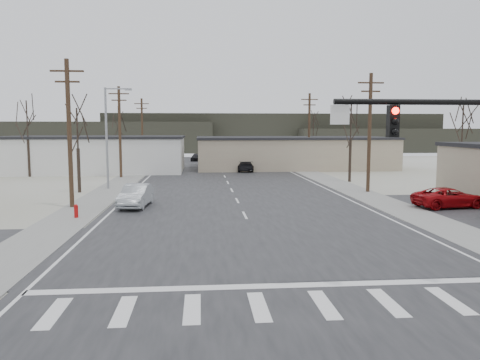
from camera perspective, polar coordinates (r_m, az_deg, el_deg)
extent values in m
plane|color=silver|center=(21.33, 2.64, -8.33)|extent=(140.00, 140.00, 0.00)
cube|color=black|center=(35.97, -0.47, -2.31)|extent=(18.00, 110.00, 0.05)
cube|color=black|center=(21.32, 2.64, -8.28)|extent=(90.00, 10.00, 0.04)
cube|color=gray|center=(41.57, -15.75, -1.38)|extent=(3.00, 90.00, 0.06)
cube|color=gray|center=(42.93, 13.26, -1.08)|extent=(3.00, 90.00, 0.06)
cylinder|color=black|center=(16.53, 25.65, 8.54)|extent=(8.40, 0.18, 0.18)
cube|color=black|center=(15.48, 18.14, 6.82)|extent=(0.32, 0.30, 1.00)
sphere|color=#FF0C05|center=(15.33, 18.43, 8.01)|extent=(0.22, 0.22, 0.22)
cube|color=silver|center=(14.91, 12.09, 7.79)|extent=(0.60, 0.04, 0.60)
cylinder|color=#A50C0C|center=(29.85, -19.34, -3.79)|extent=(0.24, 0.24, 0.70)
sphere|color=#A50C0C|center=(29.79, -19.37, -3.03)|extent=(0.24, 0.24, 0.24)
cube|color=silver|center=(61.99, -17.25, 2.92)|extent=(22.00, 12.00, 4.20)
cube|color=black|center=(61.91, -17.31, 5.00)|extent=(22.30, 12.30, 0.30)
cube|color=tan|center=(65.79, 6.30, 3.25)|extent=(26.00, 14.00, 4.00)
cube|color=black|center=(65.72, 6.33, 5.12)|extent=(26.30, 14.30, 0.30)
cylinder|color=#412E1E|center=(33.63, -20.08, 5.23)|extent=(0.30, 0.30, 10.00)
cube|color=#412E1E|center=(33.85, -20.35, 12.35)|extent=(2.20, 0.12, 0.12)
cube|color=#412E1E|center=(33.78, -20.31, 11.18)|extent=(1.60, 0.12, 0.12)
cylinder|color=#412E1E|center=(53.20, -14.43, 5.63)|extent=(0.30, 0.30, 10.00)
cube|color=#412E1E|center=(53.33, -14.56, 10.15)|extent=(2.20, 0.12, 0.12)
cube|color=#412E1E|center=(53.29, -14.54, 9.40)|extent=(1.60, 0.12, 0.12)
cylinder|color=#412E1E|center=(73.00, -11.83, 5.80)|extent=(0.30, 0.30, 10.00)
cube|color=#412E1E|center=(73.10, -11.90, 9.09)|extent=(2.20, 0.12, 0.12)
cube|color=#412E1E|center=(73.06, -11.89, 8.55)|extent=(1.60, 0.12, 0.12)
cylinder|color=#412E1E|center=(41.01, 15.50, 5.49)|extent=(0.30, 0.30, 10.00)
cube|color=#412E1E|center=(41.19, 15.67, 11.34)|extent=(2.20, 0.12, 0.12)
cube|color=#412E1E|center=(41.13, 15.64, 10.37)|extent=(1.60, 0.12, 0.12)
cylinder|color=#412E1E|center=(62.11, 8.42, 5.82)|extent=(0.30, 0.30, 10.00)
cube|color=#412E1E|center=(62.23, 8.48, 9.69)|extent=(2.20, 0.12, 0.12)
cube|color=#412E1E|center=(62.19, 8.47, 9.04)|extent=(1.60, 0.12, 0.12)
cylinder|color=gray|center=(43.27, -15.95, 4.84)|extent=(0.20, 0.20, 9.00)
cylinder|color=gray|center=(43.23, -14.80, 10.71)|extent=(2.00, 0.12, 0.12)
cube|color=gray|center=(43.07, -13.47, 10.70)|extent=(0.60, 0.25, 0.18)
cylinder|color=#33251F|center=(41.90, -19.05, 1.11)|extent=(0.28, 0.28, 3.75)
cylinder|color=#33251F|center=(41.75, -19.22, 5.72)|extent=(0.14, 0.14, 3.75)
cylinder|color=#33251F|center=(49.00, 13.26, 2.27)|extent=(0.28, 0.28, 4.25)
cylinder|color=#33251F|center=(48.90, 13.37, 6.74)|extent=(0.14, 0.14, 4.25)
cylinder|color=#33251F|center=(67.49, -14.50, 3.38)|extent=(0.28, 0.28, 4.50)
cylinder|color=#33251F|center=(67.42, -14.60, 6.81)|extent=(0.14, 0.14, 4.50)
cylinder|color=#33251F|center=(74.67, 8.89, 3.56)|extent=(0.28, 0.28, 4.00)
cylinder|color=#33251F|center=(74.60, 8.94, 6.32)|extent=(0.14, 0.14, 4.00)
cylinder|color=#33251F|center=(49.25, 25.29, 1.71)|extent=(0.28, 0.28, 4.00)
cylinder|color=#33251F|center=(49.13, 25.49, 5.90)|extent=(0.14, 0.14, 4.00)
cylinder|color=#33251F|center=(57.86, -24.34, 2.58)|extent=(0.28, 0.28, 4.50)
cylinder|color=#33251F|center=(57.79, -24.52, 6.59)|extent=(0.14, 0.14, 4.50)
cube|color=#333026|center=(117.02, -20.95, 4.89)|extent=(70.00, 18.00, 7.00)
cube|color=#333026|center=(117.81, 3.81, 5.78)|extent=(80.00, 18.00, 9.00)
cube|color=#333026|center=(122.43, 20.72, 4.59)|extent=(60.00, 18.00, 5.50)
imported|color=#979DA1|center=(32.94, -12.54, -1.85)|extent=(2.13, 4.84, 1.55)
imported|color=black|center=(59.33, 0.63, 1.77)|extent=(2.28, 5.05, 1.44)
imported|color=black|center=(79.13, -5.32, 2.81)|extent=(2.20, 4.02, 1.30)
imported|color=#98080C|center=(34.92, 24.11, -1.98)|extent=(5.14, 2.89, 1.36)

